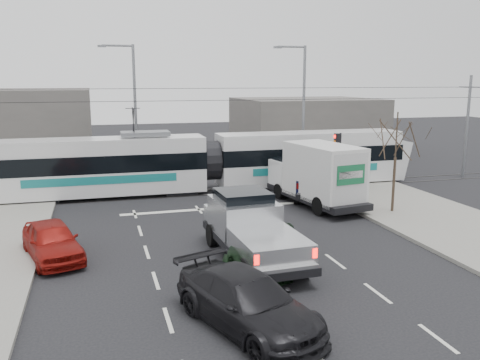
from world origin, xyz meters
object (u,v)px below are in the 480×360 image
object	(u,v)px
street_lamp_near	(301,103)
green_car	(261,247)
red_car	(52,241)
traffic_signal	(338,151)
silver_pickup	(250,226)
tram	(210,162)
navy_pickup	(314,176)
bare_tree	(396,139)
dark_car	(247,302)
box_truck	(317,175)
street_lamp_far	(132,103)

from	to	relation	value
street_lamp_near	green_car	bearing A→B (deg)	-116.83
red_car	traffic_signal	bearing A→B (deg)	6.93
traffic_signal	silver_pickup	size ratio (longest dim) A/B	0.53
red_car	tram	bearing A→B (deg)	34.60
navy_pickup	green_car	world-z (taller)	navy_pickup
traffic_signal	bare_tree	bearing A→B (deg)	-74.24
traffic_signal	silver_pickup	bearing A→B (deg)	-133.52
navy_pickup	dark_car	distance (m)	16.62
box_truck	dark_car	world-z (taller)	box_truck
green_car	dark_car	distance (m)	4.75
street_lamp_near	box_truck	size ratio (longest dim) A/B	1.28
bare_tree	box_truck	world-z (taller)	bare_tree
box_truck	red_car	size ratio (longest dim) A/B	1.66
street_lamp_far	box_truck	xyz separation A→B (m)	(8.79, -10.88, -3.44)
green_car	bare_tree	bearing A→B (deg)	52.78
tram	dark_car	world-z (taller)	tram
bare_tree	traffic_signal	distance (m)	4.28
street_lamp_near	tram	world-z (taller)	street_lamp_near
box_truck	bare_tree	bearing A→B (deg)	-50.30
traffic_signal	navy_pickup	distance (m)	2.06
dark_car	bare_tree	bearing A→B (deg)	21.95
box_truck	traffic_signal	bearing A→B (deg)	27.20
navy_pickup	traffic_signal	bearing A→B (deg)	-16.16
street_lamp_near	green_car	size ratio (longest dim) A/B	1.75
bare_tree	street_lamp_near	bearing A→B (deg)	91.42
bare_tree	silver_pickup	distance (m)	10.07
traffic_signal	tram	world-z (taller)	tram
silver_pickup	navy_pickup	xyz separation A→B (m)	(6.64, 8.94, -0.02)
navy_pickup	street_lamp_far	bearing A→B (deg)	160.52
silver_pickup	red_car	xyz separation A→B (m)	(-7.28, 1.81, -0.48)
traffic_signal	street_lamp_near	size ratio (longest dim) A/B	0.40
tram	navy_pickup	size ratio (longest dim) A/B	4.14
traffic_signal	dark_car	world-z (taller)	traffic_signal
bare_tree	green_car	world-z (taller)	bare_tree
tram	red_car	xyz separation A→B (m)	(-8.41, -10.19, -1.08)
street_lamp_near	silver_pickup	distance (m)	18.21
tram	traffic_signal	bearing A→B (deg)	-30.38
street_lamp_far	silver_pickup	size ratio (longest dim) A/B	1.33
street_lamp_far	dark_car	size ratio (longest dim) A/B	1.74
street_lamp_near	tram	distance (m)	8.87
street_lamp_near	silver_pickup	world-z (taller)	street_lamp_near
bare_tree	traffic_signal	size ratio (longest dim) A/B	1.39
green_car	box_truck	bearing A→B (deg)	75.89
traffic_signal	box_truck	world-z (taller)	traffic_signal
street_lamp_near	navy_pickup	world-z (taller)	street_lamp_near
green_car	dark_car	size ratio (longest dim) A/B	1.00
silver_pickup	red_car	world-z (taller)	silver_pickup
street_lamp_far	tram	bearing A→B (deg)	-53.81
street_lamp_near	navy_pickup	xyz separation A→B (m)	(-1.89, -6.66, -3.93)
navy_pickup	street_lamp_near	bearing A→B (deg)	96.70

